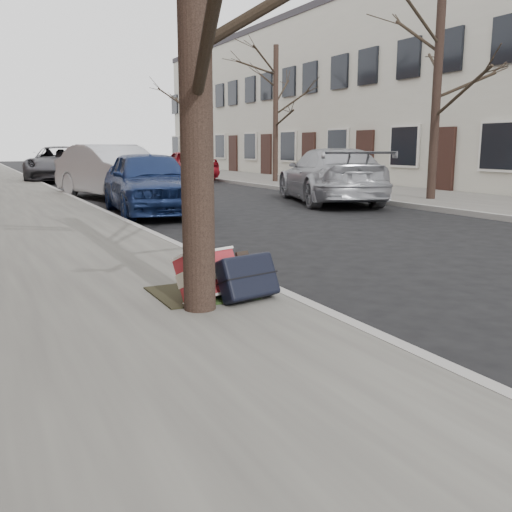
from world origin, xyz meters
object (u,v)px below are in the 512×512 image
car_near_front (149,182)px  car_near_mid (114,172)px  suitcase_red (209,275)px  suitcase_navy (248,277)px

car_near_front → car_near_mid: bearing=93.3°
suitcase_red → car_near_mid: 11.96m
suitcase_navy → car_near_mid: 12.12m
suitcase_red → car_near_mid: size_ratio=0.12×
suitcase_navy → car_near_mid: car_near_mid is taller
car_near_front → suitcase_red: bearing=-97.3°
suitcase_red → car_near_mid: car_near_mid is taller
suitcase_navy → car_near_mid: (1.63, 12.00, 0.44)m
suitcase_red → suitcase_navy: 0.36m
suitcase_red → car_near_mid: (1.92, 11.80, 0.43)m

